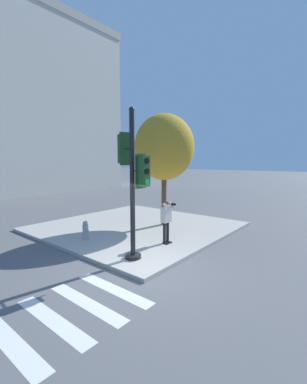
% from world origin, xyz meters
% --- Properties ---
extents(ground_plane, '(160.00, 160.00, 0.00)m').
position_xyz_m(ground_plane, '(0.00, 0.00, 0.00)').
color(ground_plane, '#5B5B5E').
extents(sidewalk_corner, '(8.00, 8.00, 0.12)m').
position_xyz_m(sidewalk_corner, '(3.50, 3.50, 0.06)').
color(sidewalk_corner, '#ADA89E').
rests_on(sidewalk_corner, ground_plane).
extents(crosswalk_stripes, '(5.20, 2.44, 0.01)m').
position_xyz_m(crosswalk_stripes, '(-3.63, -0.10, 0.00)').
color(crosswalk_stripes, silver).
rests_on(crosswalk_stripes, ground_plane).
extents(traffic_signal_pole, '(0.54, 1.30, 4.64)m').
position_xyz_m(traffic_signal_pole, '(0.39, 0.73, 2.65)').
color(traffic_signal_pole, black).
rests_on(traffic_signal_pole, sidewalk_corner).
extents(person_photographer, '(0.50, 0.53, 1.62)m').
position_xyz_m(person_photographer, '(2.25, 0.81, 1.09)').
color(person_photographer, black).
rests_on(person_photographer, sidewalk_corner).
extents(street_tree, '(2.79, 2.79, 5.22)m').
position_xyz_m(street_tree, '(4.46, 2.59, 3.79)').
color(street_tree, brown).
rests_on(street_tree, sidewalk_corner).
extents(fire_hydrant, '(0.22, 0.28, 0.73)m').
position_xyz_m(fire_hydrant, '(0.63, 3.55, 0.48)').
color(fire_hydrant, '#99999E').
rests_on(fire_hydrant, sidewalk_corner).
extents(building_right, '(16.04, 9.98, 17.64)m').
position_xyz_m(building_right, '(8.50, 22.98, 8.83)').
color(building_right, beige).
rests_on(building_right, ground_plane).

